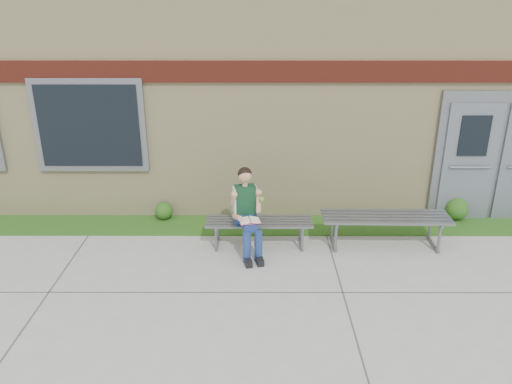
{
  "coord_description": "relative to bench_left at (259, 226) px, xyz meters",
  "views": [
    {
      "loc": [
        -0.17,
        -5.28,
        3.78
      ],
      "look_at": [
        -0.18,
        1.7,
        1.0
      ],
      "focal_mm": 35.0,
      "sensor_mm": 36.0,
      "label": 1
    }
  ],
  "objects": [
    {
      "name": "ground",
      "position": [
        0.13,
        -1.88,
        -0.34
      ],
      "size": [
        80.0,
        80.0,
        0.0
      ],
      "primitive_type": "plane",
      "color": "#9E9E99",
      "rests_on": "ground"
    },
    {
      "name": "grass_strip",
      "position": [
        0.13,
        0.72,
        -0.33
      ],
      "size": [
        16.0,
        0.8,
        0.02
      ],
      "primitive_type": "cube",
      "color": "#214713",
      "rests_on": "ground"
    },
    {
      "name": "school_building",
      "position": [
        0.13,
        4.11,
        1.76
      ],
      "size": [
        16.2,
        6.22,
        4.2
      ],
      "color": "beige",
      "rests_on": "ground"
    },
    {
      "name": "bench_left",
      "position": [
        0.0,
        0.0,
        0.0
      ],
      "size": [
        1.69,
        0.47,
        0.44
      ],
      "rotation": [
        0.0,
        0.0,
        -0.0
      ],
      "color": "slate",
      "rests_on": "ground"
    },
    {
      "name": "bench_right",
      "position": [
        2.0,
        -0.0,
        0.06
      ],
      "size": [
        2.02,
        0.6,
        0.52
      ],
      "rotation": [
        0.0,
        0.0,
        -0.02
      ],
      "color": "slate",
      "rests_on": "ground"
    },
    {
      "name": "girl",
      "position": [
        -0.19,
        -0.2,
        0.36
      ],
      "size": [
        0.53,
        0.85,
        1.35
      ],
      "rotation": [
        0.0,
        0.0,
        0.21
      ],
      "color": "navy",
      "rests_on": "ground"
    },
    {
      "name": "shrub_mid",
      "position": [
        -1.7,
        0.97,
        -0.16
      ],
      "size": [
        0.31,
        0.31,
        0.31
      ],
      "primitive_type": "sphere",
      "color": "#214713",
      "rests_on": "grass_strip"
    },
    {
      "name": "shrub_east",
      "position": [
        3.53,
        0.97,
        -0.12
      ],
      "size": [
        0.4,
        0.4,
        0.4
      ],
      "primitive_type": "sphere",
      "color": "#214713",
      "rests_on": "grass_strip"
    }
  ]
}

